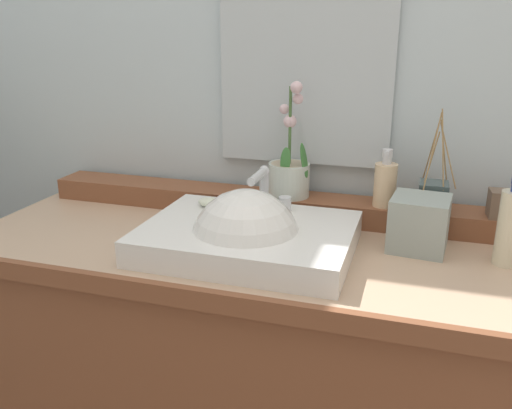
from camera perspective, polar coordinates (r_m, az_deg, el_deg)
The scene contains 12 objects.
wall_back at distance 1.60m, azimuth 4.78°, elevation 19.30°, with size 2.99×0.20×2.76m, color silver.
vanity_cabinet at distance 1.54m, azimuth 0.36°, elevation -18.80°, with size 1.47×0.57×0.85m.
back_ledge at distance 1.50m, azimuth 2.77°, elevation -0.03°, with size 1.39×0.12×0.06m, color brown.
sink_basin at distance 1.26m, azimuth -0.97°, elevation -3.90°, with size 0.49×0.37×0.28m.
soap_bar at distance 1.39m, azimuth -4.79°, elevation 0.22°, with size 0.07×0.04×0.02m, color silver.
potted_plant at distance 1.47m, azimuth 3.57°, elevation 3.48°, with size 0.12×0.11×0.31m.
soap_dispenser at distance 1.42m, azimuth 13.57°, elevation 2.21°, with size 0.06×0.06×0.15m.
reed_diffuser at distance 1.42m, azimuth 18.29°, elevation 0.90°, with size 0.09×0.11×0.26m.
trinket_box at distance 1.44m, azimuth 24.88°, elevation 0.02°, with size 0.07×0.06×0.07m, color brown.
lotion_bottle at distance 1.30m, azimuth 25.42°, elevation -2.14°, with size 0.06×0.06×0.21m.
tissue_box at distance 1.32m, azimuth 16.94°, elevation -1.93°, with size 0.13×0.13×0.13m, color #949F99.
mirror at distance 1.48m, azimuth 5.28°, elevation 15.71°, with size 0.47×0.02×0.59m, color silver.
Camera 1 is at (0.36, -1.17, 1.35)m, focal length 37.63 mm.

